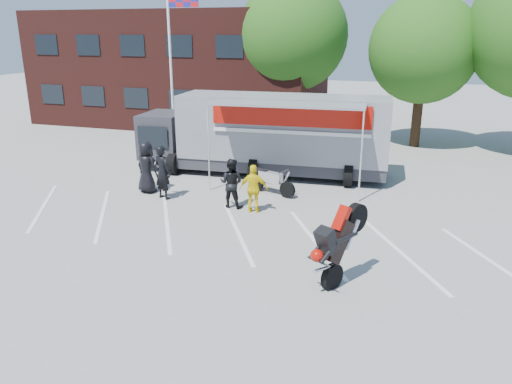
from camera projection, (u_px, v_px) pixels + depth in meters
The scene contains 13 objects.
ground at pixel (219, 243), 14.35m from camera, with size 100.00×100.00×0.00m, color gray.
parking_bay_lines at pixel (231, 230), 15.25m from camera, with size 18.00×5.00×0.01m, color white.
office_building at pixel (181, 68), 32.50m from camera, with size 18.00×8.00×7.00m, color #461B16.
flagpole at pixel (175, 48), 23.68m from camera, with size 1.61×0.12×8.00m.
tree_left at pixel (293, 35), 27.68m from camera, with size 6.12×6.12×8.64m.
tree_mid at pixel (424, 49), 24.88m from camera, with size 5.44×5.44×7.68m.
transporter_truck at pixel (271, 174), 21.25m from camera, with size 10.44×5.03×3.32m, color gray, non-canonical shape.
parked_motorcycle at pixel (272, 194), 18.66m from camera, with size 0.69×2.08×1.09m, color silver, non-canonical shape.
stunt_bike_rider at pixel (349, 279), 12.30m from camera, with size 0.87×1.84×2.17m, color black, non-canonical shape.
spectator_leather_a at pixel (147, 167), 18.59m from camera, with size 0.95×0.62×1.94m, color black.
spectator_leather_b at pixel (163, 172), 17.89m from camera, with size 0.72×0.47×1.97m, color black.
spectator_leather_c at pixel (231, 183), 17.04m from camera, with size 0.84×0.65×1.72m, color black.
spectator_hivis at pixel (254, 189), 16.57m from camera, with size 0.96×0.40×1.64m, color yellow.
Camera 1 is at (5.15, -12.19, 5.83)m, focal length 35.00 mm.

